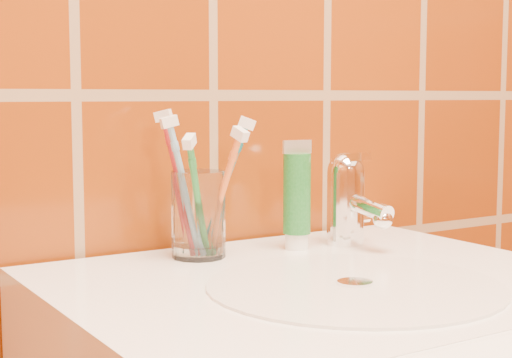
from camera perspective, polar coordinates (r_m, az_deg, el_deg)
glass_tumbler at (r=0.93m, az=-4.21°, el=-2.58°), size 0.08×0.08×0.10m
toothpaste_tube at (r=0.98m, az=2.99°, el=-1.42°), size 0.04×0.03×0.14m
faucet at (r=1.01m, az=6.69°, el=-1.22°), size 0.05×0.11×0.12m
toothbrush_0 at (r=0.93m, az=-2.41°, el=-0.64°), size 0.13×0.12×0.18m
toothbrush_1 at (r=0.91m, az=-2.52°, el=-1.14°), size 0.07×0.15×0.18m
toothbrush_2 at (r=0.92m, az=-5.55°, el=-0.44°), size 0.10×0.10×0.19m
toothbrush_3 at (r=0.90m, az=-4.26°, el=-1.48°), size 0.13×0.13×0.17m
toothbrush_4 at (r=0.91m, az=-5.16°, el=-0.72°), size 0.08×0.07×0.18m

